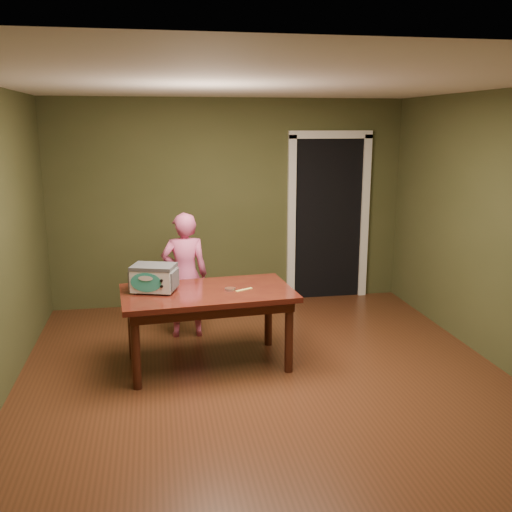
% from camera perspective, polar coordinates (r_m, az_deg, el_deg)
% --- Properties ---
extents(floor, '(5.00, 5.00, 0.00)m').
position_cam_1_polar(floor, '(5.26, 1.21, -12.64)').
color(floor, '#522A17').
rests_on(floor, ground).
extents(room_shell, '(4.52, 5.02, 2.61)m').
position_cam_1_polar(room_shell, '(4.77, 1.31, 6.16)').
color(room_shell, '#424524').
rests_on(room_shell, ground).
extents(doorway, '(1.10, 0.66, 2.25)m').
position_cam_1_polar(doorway, '(7.85, 6.58, 4.00)').
color(doorway, black).
rests_on(doorway, ground).
extents(dining_table, '(1.67, 1.02, 0.75)m').
position_cam_1_polar(dining_table, '(5.43, -4.86, -4.46)').
color(dining_table, '#3E120E').
rests_on(dining_table, floor).
extents(toy_oven, '(0.47, 0.38, 0.26)m').
position_cam_1_polar(toy_oven, '(5.39, -10.18, -2.10)').
color(toy_oven, '#4C4F54').
rests_on(toy_oven, dining_table).
extents(baking_pan, '(0.10, 0.10, 0.02)m').
position_cam_1_polar(baking_pan, '(5.39, -2.61, -3.31)').
color(baking_pan, silver).
rests_on(baking_pan, dining_table).
extents(spatula, '(0.17, 0.10, 0.01)m').
position_cam_1_polar(spatula, '(5.39, -1.20, -3.38)').
color(spatula, '#FFF06E').
rests_on(spatula, dining_table).
extents(child, '(0.50, 0.33, 1.37)m').
position_cam_1_polar(child, '(6.21, -7.12, -1.92)').
color(child, '#D25687').
rests_on(child, floor).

